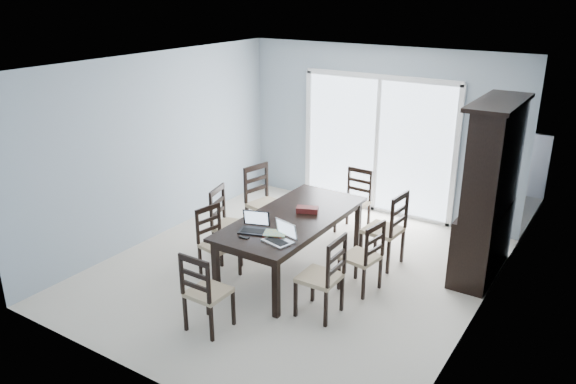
% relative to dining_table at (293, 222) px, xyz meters
% --- Properties ---
extents(floor, '(5.00, 5.00, 0.00)m').
position_rel_dining_table_xyz_m(floor, '(0.00, 0.00, -0.67)').
color(floor, beige).
rests_on(floor, ground).
extents(ceiling, '(5.00, 5.00, 0.00)m').
position_rel_dining_table_xyz_m(ceiling, '(0.00, 0.00, 1.93)').
color(ceiling, white).
rests_on(ceiling, back_wall).
extents(back_wall, '(4.50, 0.02, 2.60)m').
position_rel_dining_table_xyz_m(back_wall, '(0.00, 2.50, 0.63)').
color(back_wall, '#8F9EAB').
rests_on(back_wall, floor).
extents(wall_left, '(0.02, 5.00, 2.60)m').
position_rel_dining_table_xyz_m(wall_left, '(-2.25, 0.00, 0.63)').
color(wall_left, '#8F9EAB').
rests_on(wall_left, floor).
extents(wall_right, '(0.02, 5.00, 2.60)m').
position_rel_dining_table_xyz_m(wall_right, '(2.25, 0.00, 0.63)').
color(wall_right, '#8F9EAB').
rests_on(wall_right, floor).
extents(balcony, '(4.50, 2.00, 0.10)m').
position_rel_dining_table_xyz_m(balcony, '(0.00, 3.50, -0.72)').
color(balcony, gray).
rests_on(balcony, ground).
extents(railing, '(4.50, 0.06, 1.10)m').
position_rel_dining_table_xyz_m(railing, '(0.00, 4.50, -0.12)').
color(railing, '#99999E').
rests_on(railing, balcony).
extents(dining_table, '(1.00, 2.20, 0.75)m').
position_rel_dining_table_xyz_m(dining_table, '(0.00, 0.00, 0.00)').
color(dining_table, black).
rests_on(dining_table, floor).
extents(china_hutch, '(0.50, 1.38, 2.20)m').
position_rel_dining_table_xyz_m(china_hutch, '(2.02, 1.25, 0.40)').
color(china_hutch, black).
rests_on(china_hutch, floor).
extents(sliding_door, '(2.52, 0.05, 2.18)m').
position_rel_dining_table_xyz_m(sliding_door, '(0.00, 2.48, 0.41)').
color(sliding_door, silver).
rests_on(sliding_door, floor).
extents(chair_left_near, '(0.46, 0.45, 1.02)m').
position_rel_dining_table_xyz_m(chair_left_near, '(-0.78, -0.59, -0.13)').
color(chair_left_near, black).
rests_on(chair_left_near, floor).
extents(chair_left_mid, '(0.52, 0.52, 1.12)m').
position_rel_dining_table_xyz_m(chair_left_mid, '(-0.95, -0.14, -0.08)').
color(chair_left_mid, black).
rests_on(chair_left_mid, floor).
extents(chair_left_far, '(0.55, 0.54, 1.20)m').
position_rel_dining_table_xyz_m(chair_left_far, '(-0.96, 0.70, -0.04)').
color(chair_left_far, black).
rests_on(chair_left_far, floor).
extents(chair_right_near, '(0.43, 0.42, 1.11)m').
position_rel_dining_table_xyz_m(chair_right_near, '(0.87, -0.69, -0.09)').
color(chair_right_near, black).
rests_on(chair_right_near, floor).
extents(chair_right_mid, '(0.45, 0.44, 1.03)m').
position_rel_dining_table_xyz_m(chair_right_mid, '(1.01, 0.03, -0.13)').
color(chair_right_mid, black).
rests_on(chair_right_mid, floor).
extents(chair_right_far, '(0.48, 0.47, 1.17)m').
position_rel_dining_table_xyz_m(chair_right_far, '(0.97, 0.79, -0.06)').
color(chair_right_far, black).
rests_on(chair_right_far, floor).
extents(chair_end_near, '(0.40, 0.41, 1.05)m').
position_rel_dining_table_xyz_m(chair_end_near, '(-0.06, -1.64, -0.12)').
color(chair_end_near, black).
rests_on(chair_end_near, floor).
extents(chair_end_far, '(0.42, 0.43, 1.07)m').
position_rel_dining_table_xyz_m(chair_end_far, '(0.09, 1.60, -0.11)').
color(chair_end_far, black).
rests_on(chair_end_far, floor).
extents(laptop_dark, '(0.37, 0.31, 0.22)m').
position_rel_dining_table_xyz_m(laptop_dark, '(-0.14, -0.63, 0.13)').
color(laptop_dark, black).
rests_on(laptop_dark, dining_table).
extents(laptop_silver, '(0.37, 0.30, 0.22)m').
position_rel_dining_table_xyz_m(laptop_silver, '(0.26, -0.72, 0.13)').
color(laptop_silver, '#B7B7BA').
rests_on(laptop_silver, dining_table).
extents(book_stack, '(0.30, 0.27, 0.04)m').
position_rel_dining_table_xyz_m(book_stack, '(0.13, -0.60, 0.10)').
color(book_stack, maroon).
rests_on(book_stack, dining_table).
extents(cell_phone, '(0.12, 0.06, 0.01)m').
position_rel_dining_table_xyz_m(cell_phone, '(-0.13, -0.83, 0.08)').
color(cell_phone, black).
rests_on(cell_phone, dining_table).
extents(game_box, '(0.30, 0.23, 0.07)m').
position_rel_dining_table_xyz_m(game_box, '(0.08, 0.21, 0.11)').
color(game_box, '#4D0F17').
rests_on(game_box, dining_table).
extents(hot_tub, '(1.70, 1.53, 0.86)m').
position_rel_dining_table_xyz_m(hot_tub, '(-0.71, 3.45, -0.24)').
color(hot_tub, maroon).
rests_on(hot_tub, balcony).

